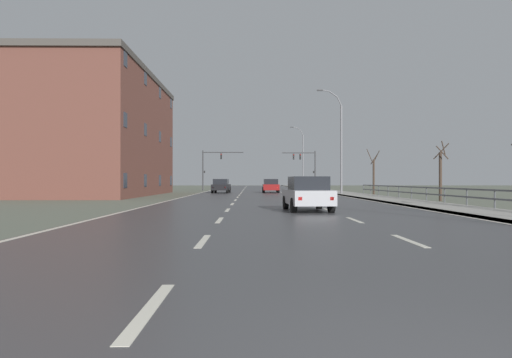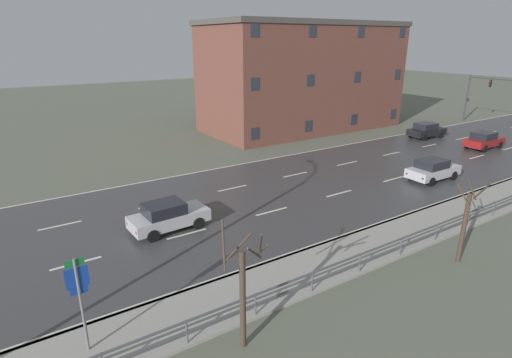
% 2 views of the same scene
% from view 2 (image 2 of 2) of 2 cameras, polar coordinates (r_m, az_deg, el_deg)
% --- Properties ---
extents(ground_plane, '(160.00, 160.00, 0.12)m').
position_cam_2_polar(ground_plane, '(43.28, 27.86, 3.95)').
color(ground_plane, '#5B6051').
extents(guardrail, '(0.07, 37.42, 1.00)m').
position_cam_2_polar(guardrail, '(18.17, 14.48, -10.92)').
color(guardrail, '#515459').
rests_on(guardrail, ground).
extents(highway_sign, '(0.09, 0.68, 3.44)m').
position_cam_2_polar(highway_sign, '(13.99, -23.61, -14.66)').
color(highway_sign, slate).
rests_on(highway_sign, ground).
extents(traffic_signal_left, '(5.71, 0.36, 5.56)m').
position_cam_2_polar(traffic_signal_left, '(56.18, 28.72, 10.82)').
color(traffic_signal_left, '#38383A').
rests_on(traffic_signal_left, ground).
extents(car_far_left, '(2.02, 4.19, 1.57)m').
position_cam_2_polar(car_far_left, '(21.88, -12.31, -5.10)').
color(car_far_left, '#B7B7BC').
rests_on(car_far_left, ground).
extents(car_mid_centre, '(1.88, 4.12, 1.57)m').
position_cam_2_polar(car_mid_centre, '(31.58, 23.67, 1.26)').
color(car_mid_centre, '#B7B7BC').
rests_on(car_mid_centre, ground).
extents(car_near_left, '(1.85, 4.10, 1.57)m').
position_cam_2_polar(car_near_left, '(43.02, 29.48, 4.80)').
color(car_near_left, maroon).
rests_on(car_near_left, ground).
extents(car_distant, '(2.01, 4.19, 1.57)m').
position_cam_2_polar(car_distant, '(45.19, 22.90, 6.36)').
color(car_distant, black).
rests_on(car_distant, ground).
extents(brick_building, '(10.49, 21.94, 11.45)m').
position_cam_2_polar(brick_building, '(46.47, 6.57, 14.19)').
color(brick_building, brown).
rests_on(brick_building, ground).
extents(bare_tree_near, '(1.55, 1.62, 4.41)m').
position_cam_2_polar(bare_tree_near, '(13.21, -1.75, -15.40)').
color(bare_tree_near, '#423328').
rests_on(bare_tree_near, ground).
extents(bare_tree_mid, '(1.15, 1.19, 4.06)m').
position_cam_2_polar(bare_tree_mid, '(20.23, 27.36, -5.68)').
color(bare_tree_mid, '#423328').
rests_on(bare_tree_mid, ground).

